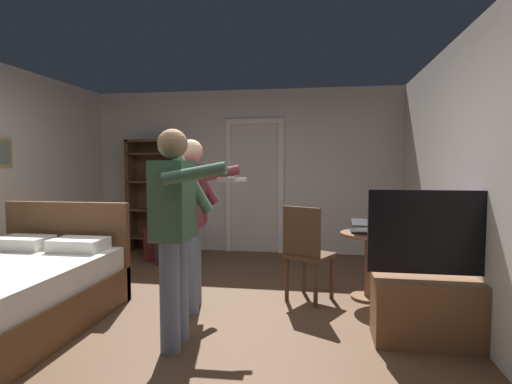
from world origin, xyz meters
TOP-DOWN VIEW (x-y plane):
  - ground_plane at (0.00, 0.00)m, footprint 6.84×6.84m
  - wall_back at (0.00, 3.17)m, footprint 5.15×0.12m
  - wall_right at (2.52, 0.00)m, footprint 0.12×6.46m
  - doorway_frame at (0.18, 3.09)m, footprint 0.93×0.08m
  - bed at (-1.42, -0.27)m, footprint 1.37×1.90m
  - bookshelf at (-1.43, 2.94)m, footprint 0.89×0.32m
  - tv_flatscreen at (2.16, -0.00)m, footprint 1.13×0.40m
  - side_table at (1.73, 1.03)m, footprint 0.59×0.59m
  - laptop at (1.70, 0.98)m, footprint 0.32×0.33m
  - bottle_on_table at (1.87, 0.95)m, footprint 0.06×0.06m
  - wooden_chair at (1.08, 0.82)m, footprint 0.57×0.57m
  - person_blue_shirt at (0.12, -0.36)m, footprint 0.67×0.54m
  - person_striped_shirt at (-0.00, 0.47)m, footprint 0.75×0.62m
  - suitcase_dark at (-1.05, 2.35)m, footprint 0.55×0.43m
  - suitcase_small at (-0.84, 2.17)m, footprint 0.50×0.40m

SIDE VIEW (x-z plane):
  - ground_plane at x=0.00m, z-range 0.00..0.00m
  - suitcase_small at x=-0.84m, z-range 0.00..0.43m
  - suitcase_dark at x=-1.05m, z-range 0.00..0.47m
  - bed at x=-1.42m, z-range -0.21..0.81m
  - tv_flatscreen at x=2.16m, z-range -0.25..0.97m
  - side_table at x=1.73m, z-range 0.12..0.82m
  - wooden_chair at x=1.08m, z-range 0.05..1.04m
  - laptop at x=1.70m, z-range 0.68..0.83m
  - bottle_on_table at x=1.87m, z-range 0.68..0.91m
  - person_striped_shirt at x=0.00m, z-range 0.13..1.79m
  - person_blue_shirt at x=0.12m, z-range 0.13..1.81m
  - bookshelf at x=-1.43m, z-range 0.07..1.88m
  - doorway_frame at x=0.18m, z-range 0.16..2.29m
  - wall_back at x=0.00m, z-range 0.00..2.59m
  - wall_right at x=2.52m, z-range 0.00..2.59m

